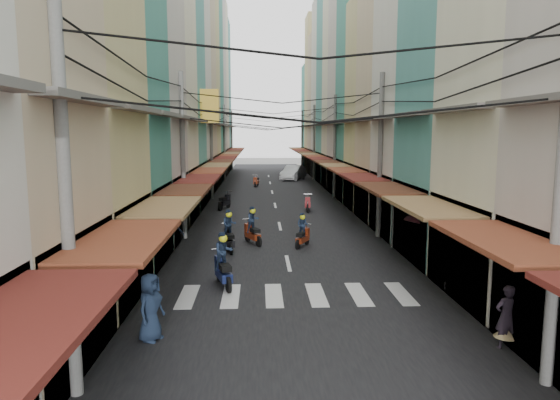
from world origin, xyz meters
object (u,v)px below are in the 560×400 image
object	(u,v)px
bicycle	(434,255)
traffic_sign	(393,200)
white_car	(293,180)
market_umbrella	(431,213)

from	to	relation	value
bicycle	traffic_sign	distance (m)	3.03
white_car	traffic_sign	bearing A→B (deg)	-65.39
white_car	market_umbrella	bearing A→B (deg)	-64.44
bicycle	white_car	bearing A→B (deg)	-3.82
white_car	traffic_sign	size ratio (longest dim) A/B	1.85
bicycle	market_umbrella	distance (m)	2.62
market_umbrella	white_car	bearing A→B (deg)	94.92
bicycle	market_umbrella	size ratio (longest dim) A/B	0.60
market_umbrella	traffic_sign	world-z (taller)	traffic_sign
bicycle	traffic_sign	bearing A→B (deg)	37.50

